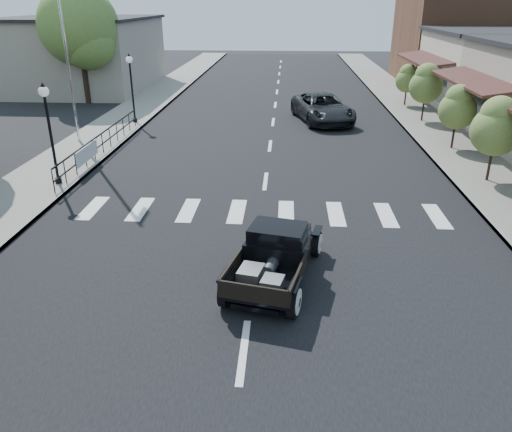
{
  "coord_description": "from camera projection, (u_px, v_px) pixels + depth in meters",
  "views": [
    {
      "loc": [
        0.72,
        -10.89,
        6.36
      ],
      "look_at": [
        -0.02,
        1.42,
        1.0
      ],
      "focal_mm": 35.0,
      "sensor_mm": 36.0,
      "label": 1
    }
  ],
  "objects": [
    {
      "name": "small_tree_c",
      "position": [
        456.0,
        118.0,
        22.22
      ],
      "size": [
        1.64,
        1.64,
        2.73
      ],
      "primitive_type": null,
      "color": "#5C7033",
      "rests_on": "sidewalk_right"
    },
    {
      "name": "railing",
      "position": [
        102.0,
        141.0,
        21.84
      ],
      "size": [
        0.08,
        10.0,
        1.0
      ],
      "primitive_type": null,
      "color": "black",
      "rests_on": "sidewalk_left"
    },
    {
      "name": "lamp_post_c",
      "position": [
        132.0,
        89.0,
        26.83
      ],
      "size": [
        0.36,
        0.36,
        3.62
      ],
      "primitive_type": null,
      "color": "black",
      "rests_on": "sidewalk_left"
    },
    {
      "name": "big_tree_far",
      "position": [
        81.0,
        45.0,
        31.91
      ],
      "size": [
        5.0,
        5.0,
        7.35
      ],
      "primitive_type": null,
      "color": "#547030",
      "rests_on": "ground"
    },
    {
      "name": "road_markings",
      "position": [
        268.0,
        159.0,
        21.7
      ],
      "size": [
        12.0,
        60.0,
        0.06
      ],
      "primitive_type": null,
      "color": "silver",
      "rests_on": "ground"
    },
    {
      "name": "banner",
      "position": [
        88.0,
        159.0,
        20.09
      ],
      "size": [
        0.04,
        2.2,
        0.6
      ],
      "primitive_type": null,
      "color": "silver",
      "rests_on": "sidewalk_left"
    },
    {
      "name": "ground",
      "position": [
        253.0,
        275.0,
        12.54
      ],
      "size": [
        120.0,
        120.0,
        0.0
      ],
      "primitive_type": "plane",
      "color": "black",
      "rests_on": "ground"
    },
    {
      "name": "small_tree_d",
      "position": [
        425.0,
        93.0,
        27.31
      ],
      "size": [
        1.79,
        1.79,
        2.99
      ],
      "primitive_type": null,
      "color": "#5C7033",
      "rests_on": "sidewalk_right"
    },
    {
      "name": "flagpole",
      "position": [
        61.0,
        13.0,
        21.71
      ],
      "size": [
        0.12,
        0.12,
        11.38
      ],
      "primitive_type": "cylinder",
      "color": "silver",
      "rests_on": "sidewalk_left"
    },
    {
      "name": "small_tree_e",
      "position": [
        407.0,
        85.0,
        31.5
      ],
      "size": [
        1.47,
        1.47,
        2.45
      ],
      "primitive_type": null,
      "color": "#5C7033",
      "rests_on": "sidewalk_right"
    },
    {
      "name": "hotrod_pickup",
      "position": [
        276.0,
        254.0,
        12.06
      ],
      "size": [
        2.75,
        4.37,
        1.4
      ],
      "primitive_type": null,
      "rotation": [
        0.0,
        0.0,
        -0.23
      ],
      "color": "black",
      "rests_on": "ground"
    },
    {
      "name": "lamp_post_b",
      "position": [
        51.0,
        135.0,
        17.68
      ],
      "size": [
        0.36,
        0.36,
        3.62
      ],
      "primitive_type": null,
      "color": "black",
      "rests_on": "sidewalk_left"
    },
    {
      "name": "second_car",
      "position": [
        323.0,
        108.0,
        27.97
      ],
      "size": [
        3.75,
        5.92,
        1.52
      ],
      "primitive_type": "imported",
      "rotation": [
        0.0,
        0.0,
        0.24
      ],
      "color": "black",
      "rests_on": "ground"
    },
    {
      "name": "low_building_left",
      "position": [
        81.0,
        55.0,
        38.01
      ],
      "size": [
        10.0,
        12.0,
        5.0
      ],
      "primitive_type": "cube",
      "color": "#A89C8D",
      "rests_on": "ground"
    },
    {
      "name": "far_building_right",
      "position": [
        474.0,
        39.0,
        39.58
      ],
      "size": [
        11.0,
        10.0,
        7.0
      ],
      "primitive_type": "cube",
      "color": "brown",
      "rests_on": "ground"
    },
    {
      "name": "small_tree_b",
      "position": [
        494.0,
        141.0,
        18.11
      ],
      "size": [
        1.8,
        1.8,
        3.0
      ],
      "primitive_type": null,
      "color": "#5C7033",
      "rests_on": "sidewalk_right"
    },
    {
      "name": "road",
      "position": [
        272.0,
        131.0,
        26.27
      ],
      "size": [
        14.0,
        80.0,
        0.02
      ],
      "primitive_type": "cube",
      "color": "black",
      "rests_on": "ground"
    },
    {
      "name": "sidewalk_left",
      "position": [
        114.0,
        127.0,
        26.72
      ],
      "size": [
        3.0,
        80.0,
        0.15
      ],
      "primitive_type": "cube",
      "color": "gray",
      "rests_on": "ground"
    },
    {
      "name": "sidewalk_right",
      "position": [
        436.0,
        132.0,
        25.77
      ],
      "size": [
        3.0,
        80.0,
        0.15
      ],
      "primitive_type": "cube",
      "color": "gray",
      "rests_on": "ground"
    }
  ]
}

